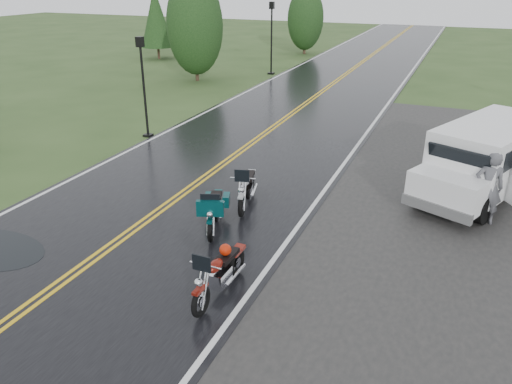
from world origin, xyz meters
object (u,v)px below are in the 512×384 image
at_px(motorcycle_red, 200,291).
at_px(van_white, 426,168).
at_px(motorcycle_silver, 242,197).
at_px(motorcycle_teal, 210,221).
at_px(lamp_post_near_left, 144,88).
at_px(person_at_van, 488,189).
at_px(lamp_post_far_left, 271,38).

distance_m(motorcycle_red, van_white, 7.66).
bearing_deg(motorcycle_silver, motorcycle_teal, -109.34).
bearing_deg(lamp_post_near_left, motorcycle_red, -51.34).
bearing_deg(motorcycle_red, person_at_van, 53.26).
bearing_deg(motorcycle_silver, van_white, 18.12).
height_order(motorcycle_silver, lamp_post_far_left, lamp_post_far_left).
bearing_deg(van_white, motorcycle_red, -92.37).
bearing_deg(lamp_post_far_left, person_at_van, -54.13).
distance_m(motorcycle_red, motorcycle_teal, 2.85).
bearing_deg(lamp_post_near_left, motorcycle_teal, -46.77).
bearing_deg(lamp_post_far_left, motorcycle_silver, -71.04).
distance_m(motorcycle_teal, lamp_post_near_left, 9.33).
bearing_deg(motorcycle_red, van_white, 65.40).
distance_m(motorcycle_teal, lamp_post_far_left, 22.29).
distance_m(motorcycle_red, person_at_van, 7.98).
bearing_deg(motorcycle_red, motorcycle_silver, 104.95).
height_order(motorcycle_red, lamp_post_near_left, lamp_post_near_left).
height_order(motorcycle_silver, person_at_van, person_at_van).
bearing_deg(motorcycle_teal, lamp_post_near_left, 113.17).
bearing_deg(van_white, motorcycle_teal, -112.90).
height_order(motorcycle_red, person_at_van, person_at_van).
bearing_deg(motorcycle_red, lamp_post_far_left, 109.19).
xyz_separation_m(motorcycle_red, lamp_post_near_left, (-7.47, 9.34, 1.33)).
height_order(motorcycle_red, motorcycle_teal, motorcycle_red).
relative_size(motorcycle_silver, person_at_van, 1.10).
xyz_separation_m(person_at_van, lamp_post_near_left, (-12.36, 3.04, 0.97)).
xyz_separation_m(van_white, lamp_post_far_left, (-11.10, 16.94, 1.15)).
relative_size(lamp_post_near_left, lamp_post_far_left, 0.87).
height_order(van_white, person_at_van, van_white).
xyz_separation_m(motorcycle_red, lamp_post_far_left, (-7.78, 23.83, 1.62)).
relative_size(motorcycle_teal, lamp_post_far_left, 0.46).
xyz_separation_m(person_at_van, lamp_post_far_left, (-12.68, 17.53, 1.26)).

